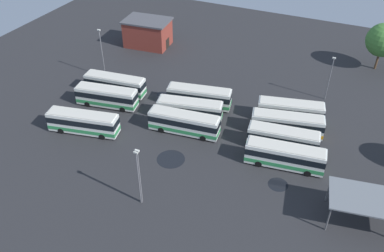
% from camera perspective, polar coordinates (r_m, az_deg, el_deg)
% --- Properties ---
extents(ground_plane, '(108.52, 108.52, 0.00)m').
position_cam_1_polar(ground_plane, '(65.88, -0.47, 0.11)').
color(ground_plane, '#28282B').
extents(bus_row0_slot0, '(10.87, 4.97, 3.53)m').
position_cam_1_polar(bus_row0_slot0, '(67.86, 13.67, 2.07)').
color(bus_row0_slot0, silver).
rests_on(bus_row0_slot0, ground_plane).
extents(bus_row0_slot1, '(11.38, 5.01, 3.53)m').
position_cam_1_polar(bus_row0_slot1, '(64.73, 13.24, 0.29)').
color(bus_row0_slot1, silver).
rests_on(bus_row0_slot1, ground_plane).
extents(bus_row0_slot2, '(10.68, 3.99, 3.53)m').
position_cam_1_polar(bus_row0_slot2, '(61.52, 12.67, -1.78)').
color(bus_row0_slot2, silver).
rests_on(bus_row0_slot2, ground_plane).
extents(bus_row0_slot3, '(11.31, 4.09, 3.53)m').
position_cam_1_polar(bus_row0_slot3, '(58.53, 12.92, -4.11)').
color(bus_row0_slot3, silver).
rests_on(bus_row0_slot3, ground_plane).
extents(bus_row1_slot0, '(11.21, 4.68, 3.53)m').
position_cam_1_polar(bus_row1_slot0, '(69.58, 1.02, 4.16)').
color(bus_row1_slot0, silver).
rests_on(bus_row1_slot0, ground_plane).
extents(bus_row1_slot1, '(10.91, 4.82, 3.53)m').
position_cam_1_polar(bus_row1_slot1, '(66.27, -0.31, 2.33)').
color(bus_row1_slot1, silver).
rests_on(bus_row1_slot1, ground_plane).
extents(bus_row1_slot2, '(11.42, 3.90, 3.53)m').
position_cam_1_polar(bus_row1_slot2, '(63.29, -1.12, 0.47)').
color(bus_row1_slot2, silver).
rests_on(bus_row1_slot2, ground_plane).
extents(bus_row2_slot0, '(11.28, 3.91, 3.53)m').
position_cam_1_polar(bus_row2_slot0, '(74.38, -10.77, 5.78)').
color(bus_row2_slot0, silver).
rests_on(bus_row2_slot0, ground_plane).
extents(bus_row2_slot1, '(10.89, 4.41, 3.53)m').
position_cam_1_polar(bus_row2_slot1, '(71.15, -11.92, 4.09)').
color(bus_row2_slot1, silver).
rests_on(bus_row2_slot1, ground_plane).
extents(bus_row2_slot3, '(11.50, 4.89, 3.53)m').
position_cam_1_polar(bus_row2_slot3, '(65.62, -15.06, 0.51)').
color(bus_row2_slot3, silver).
rests_on(bus_row2_slot3, ground_plane).
extents(depot_building, '(10.33, 7.64, 5.87)m').
position_cam_1_polar(depot_building, '(91.18, -6.25, 12.94)').
color(depot_building, maroon).
rests_on(depot_building, ground_plane).
extents(maintenance_shelter, '(10.99, 7.13, 3.99)m').
position_cam_1_polar(maintenance_shelter, '(52.78, 24.23, -9.58)').
color(maintenance_shelter, slate).
rests_on(maintenance_shelter, ground_plane).
extents(lamp_post_near_entrance, '(0.56, 0.28, 9.77)m').
position_cam_1_polar(lamp_post_near_entrance, '(78.48, -12.55, 10.12)').
color(lamp_post_near_entrance, slate).
rests_on(lamp_post_near_entrance, ground_plane).
extents(lamp_post_by_building, '(0.56, 0.28, 8.20)m').
position_cam_1_polar(lamp_post_by_building, '(73.93, 18.82, 6.56)').
color(lamp_post_by_building, slate).
rests_on(lamp_post_by_building, ground_plane).
extents(lamp_post_mid_lot, '(0.56, 0.28, 8.76)m').
position_cam_1_polar(lamp_post_mid_lot, '(50.32, -7.39, -6.84)').
color(lamp_post_mid_lot, slate).
rests_on(lamp_post_mid_lot, ground_plane).
extents(lamp_post_far_corner, '(0.56, 0.28, 8.55)m').
position_cam_1_polar(lamp_post_far_corner, '(50.36, -7.56, -6.97)').
color(lamp_post_far_corner, slate).
rests_on(lamp_post_far_corner, ground_plane).
extents(tree_south_edge, '(6.49, 6.49, 9.41)m').
position_cam_1_polar(tree_south_edge, '(87.50, 25.31, 10.88)').
color(tree_south_edge, brown).
rests_on(tree_south_edge, ground_plane).
extents(puddle_between_rows, '(2.07, 2.07, 0.01)m').
position_cam_1_polar(puddle_between_rows, '(74.34, 0.44, 4.78)').
color(puddle_between_rows, black).
rests_on(puddle_between_rows, ground_plane).
extents(puddle_near_shelter, '(2.76, 2.76, 0.01)m').
position_cam_1_polar(puddle_near_shelter, '(56.73, 12.01, -8.06)').
color(puddle_near_shelter, black).
rests_on(puddle_near_shelter, ground_plane).
extents(puddle_centre_drain, '(4.21, 4.21, 0.01)m').
position_cam_1_polar(puddle_centre_drain, '(72.96, 1.98, 4.09)').
color(puddle_centre_drain, black).
rests_on(puddle_centre_drain, ground_plane).
extents(puddle_back_corner, '(4.16, 4.16, 0.01)m').
position_cam_1_polar(puddle_back_corner, '(59.44, -3.00, -4.67)').
color(puddle_back_corner, black).
rests_on(puddle_back_corner, ground_plane).
extents(puddle_front_lane, '(1.92, 1.92, 0.01)m').
position_cam_1_polar(puddle_front_lane, '(73.88, -4.25, 4.46)').
color(puddle_front_lane, black).
rests_on(puddle_front_lane, ground_plane).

